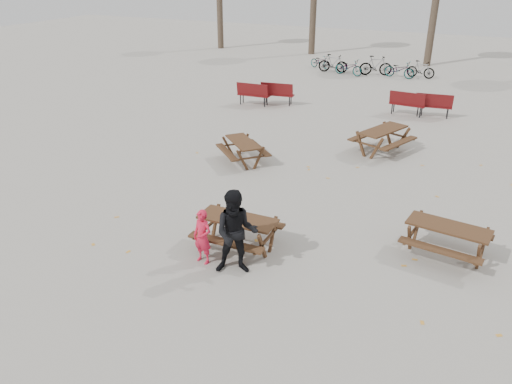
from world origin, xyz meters
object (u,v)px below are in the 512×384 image
at_px(picnic_table_east, 446,241).
at_px(picnic_table_far, 382,140).
at_px(soda_bottle, 237,219).
at_px(main_picnic_table, 238,225).
at_px(adult, 236,233).
at_px(child, 203,237).
at_px(food_tray, 239,222).
at_px(picnic_table_north, 243,152).

distance_m(picnic_table_east, picnic_table_far, 6.71).
relative_size(soda_bottle, picnic_table_east, 0.10).
bearing_deg(picnic_table_east, main_picnic_table, -151.28).
bearing_deg(adult, main_picnic_table, 92.06).
distance_m(soda_bottle, child, 0.88).
bearing_deg(main_picnic_table, picnic_table_east, 20.39).
relative_size(main_picnic_table, child, 1.42).
bearing_deg(picnic_table_east, adult, -139.29).
relative_size(food_tray, soda_bottle, 1.06).
bearing_deg(soda_bottle, child, -124.83).
height_order(soda_bottle, child, child).
bearing_deg(food_tray, picnic_table_east, 22.98).
bearing_deg(main_picnic_table, soda_bottle, -68.87).
distance_m(main_picnic_table, picnic_table_east, 4.71).
bearing_deg(picnic_table_far, soda_bottle, -169.37).
bearing_deg(main_picnic_table, food_tray, -55.05).
distance_m(soda_bottle, picnic_table_north, 5.60).
height_order(child, picnic_table_east, child).
xyz_separation_m(picnic_table_east, picnic_table_far, (-2.72, 6.13, 0.03)).
bearing_deg(picnic_table_east, child, -144.28).
height_order(soda_bottle, adult, adult).
bearing_deg(picnic_table_north, adult, -21.65).
xyz_separation_m(main_picnic_table, child, (-0.42, -0.87, 0.05)).
bearing_deg(picnic_table_north, main_picnic_table, -21.69).
xyz_separation_m(food_tray, picnic_table_north, (-2.40, 5.07, -0.43)).
bearing_deg(main_picnic_table, child, -116.07).
bearing_deg(adult, picnic_table_far, 58.54).
bearing_deg(child, picnic_table_north, 117.13).
xyz_separation_m(main_picnic_table, food_tray, (0.12, -0.18, 0.21)).
bearing_deg(adult, picnic_table_north, 91.83).
bearing_deg(picnic_table_far, picnic_table_north, 148.18).
bearing_deg(picnic_table_far, child, -171.55).
relative_size(child, adult, 0.67).
height_order(main_picnic_table, child, child).
xyz_separation_m(food_tray, adult, (0.29, -0.71, 0.16)).
height_order(soda_bottle, picnic_table_north, soda_bottle).
distance_m(food_tray, adult, 0.79).
bearing_deg(picnic_table_far, main_picnic_table, -170.06).
xyz_separation_m(food_tray, soda_bottle, (-0.06, 0.01, 0.05)).
height_order(main_picnic_table, food_tray, food_tray).
bearing_deg(child, food_tray, 60.78).
relative_size(food_tray, adult, 0.09).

